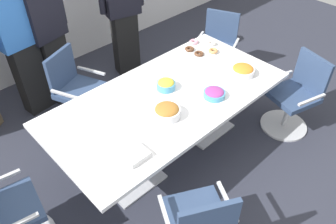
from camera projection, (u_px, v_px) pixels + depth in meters
ground_plane at (168, 149)px, 3.77m from camera, size 10.00×10.00×0.01m
conference_table at (168, 106)px, 3.35m from camera, size 2.40×1.20×0.75m
office_chair_0 at (5, 218)px, 2.66m from camera, size 0.62×0.62×0.91m
office_chair_2 at (295, 98)px, 3.80m from camera, size 0.67×0.67×0.91m
office_chair_3 at (217, 51)px, 4.56m from camera, size 0.71×0.71×0.91m
office_chair_4 at (78, 93)px, 3.87m from camera, size 0.71×0.71×0.91m
person_standing_1 at (18, 37)px, 3.67m from camera, size 0.62×0.27×1.87m
person_standing_2 at (47, 30)px, 3.88m from camera, size 0.61×0.31×1.80m
person_standing_3 at (122, 7)px, 4.33m from camera, size 0.61×0.31×1.81m
snack_bowl_pretzels at (167, 111)px, 3.02m from camera, size 0.25×0.25×0.12m
snack_bowl_chips_yellow at (166, 84)px, 3.34m from camera, size 0.19×0.19×0.10m
snack_bowl_chips_orange at (243, 70)px, 3.52m from camera, size 0.24×0.24×0.10m
snack_bowl_candy_mix at (214, 93)px, 3.25m from camera, size 0.21×0.21×0.08m
donut_platter at (201, 48)px, 3.92m from camera, size 0.40×0.40×0.04m
napkin_pile at (134, 154)px, 2.68m from camera, size 0.20×0.20×0.05m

